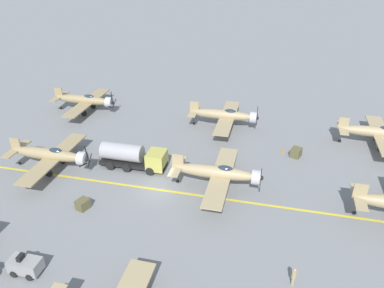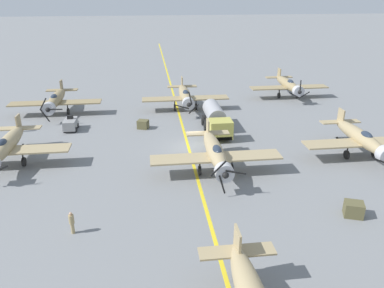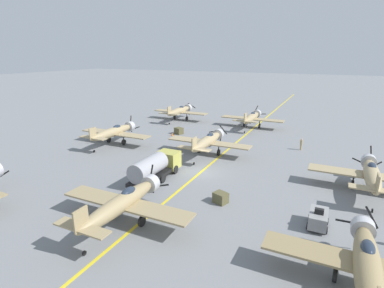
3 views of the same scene
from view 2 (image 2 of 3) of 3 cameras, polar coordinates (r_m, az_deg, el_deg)
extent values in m
plane|color=slate|center=(40.40, -0.52, -0.58)|extent=(400.00, 400.00, 0.00)
cube|color=yellow|center=(40.40, -0.52, -0.57)|extent=(0.30, 160.00, 0.01)
cube|color=tan|center=(22.28, 6.86, -15.91)|extent=(4.40, 1.10, 0.12)
cube|color=tan|center=(21.88, 6.94, -14.58)|extent=(0.14, 1.30, 1.60)
cylinder|color=black|center=(23.64, 6.58, -19.64)|extent=(0.12, 0.36, 0.36)
ellipsoid|color=#9C885F|center=(53.03, -1.10, 7.54)|extent=(1.50, 9.50, 1.42)
cylinder|color=#B7B7BC|center=(48.78, -0.55, 6.17)|extent=(1.58, 0.90, 1.58)
ellipsoid|color=#232D3D|center=(51.79, -0.97, 7.81)|extent=(0.80, 1.70, 0.76)
cube|color=#9C885F|center=(52.40, -1.01, 6.97)|extent=(12.00, 2.10, 0.16)
cube|color=#9C885F|center=(56.93, -1.53, 8.77)|extent=(4.40, 1.10, 0.12)
cube|color=#9C885F|center=(56.78, -1.54, 9.41)|extent=(0.14, 1.30, 1.60)
sphere|color=black|center=(48.31, -0.49, 6.00)|extent=(0.56, 0.56, 0.56)
cube|color=black|center=(48.30, -1.47, 5.67)|extent=(1.71, 0.06, 0.65)
cube|color=black|center=(48.09, -0.26, 6.98)|extent=(0.52, 0.06, 1.74)
cube|color=black|center=(48.55, 0.27, 5.36)|extent=(1.38, 0.06, 1.29)
cylinder|color=black|center=(52.74, 0.63, 6.36)|extent=(0.14, 0.14, 1.26)
cylinder|color=black|center=(52.93, 0.63, 5.71)|extent=(0.22, 0.90, 0.90)
cylinder|color=black|center=(52.45, -2.64, 6.24)|extent=(0.14, 0.14, 1.26)
cylinder|color=black|center=(52.63, -2.63, 5.59)|extent=(0.22, 0.90, 0.90)
cylinder|color=black|center=(57.52, -1.51, 6.83)|extent=(0.12, 0.36, 0.36)
ellipsoid|color=#927D54|center=(54.17, -19.98, 6.49)|extent=(1.50, 9.50, 1.42)
cylinder|color=#B7B7BC|center=(50.02, -20.99, 5.05)|extent=(1.58, 0.90, 1.58)
ellipsoid|color=#232D3D|center=(52.96, -20.31, 6.73)|extent=(0.80, 1.70, 0.76)
cube|color=#927D54|center=(53.55, -20.09, 5.92)|extent=(12.00, 2.10, 0.16)
cube|color=#927D54|center=(57.99, -19.19, 7.77)|extent=(4.40, 1.10, 0.12)
cube|color=#927D54|center=(57.84, -19.27, 8.39)|extent=(0.14, 1.30, 1.60)
sphere|color=black|center=(49.56, -21.12, 4.88)|extent=(0.56, 0.56, 0.56)
cube|color=black|center=(49.89, -21.46, 4.00)|extent=(0.95, 0.06, 1.61)
cube|color=black|center=(49.47, -21.76, 5.66)|extent=(1.04, 0.06, 1.56)
cube|color=black|center=(49.34, -20.14, 4.97)|extent=(1.75, 0.06, 0.19)
cylinder|color=black|center=(53.40, -18.43, 5.38)|extent=(0.14, 0.14, 1.26)
cylinder|color=black|center=(53.58, -18.35, 4.74)|extent=(0.22, 0.90, 0.90)
cylinder|color=black|center=(54.09, -21.55, 5.16)|extent=(0.14, 0.14, 1.26)
cylinder|color=black|center=(54.27, -21.46, 4.53)|extent=(0.22, 0.90, 0.90)
cylinder|color=black|center=(58.57, -18.92, 5.89)|extent=(0.12, 0.36, 0.36)
ellipsoid|color=#98845B|center=(60.88, 14.34, 8.86)|extent=(1.50, 9.50, 1.42)
cylinder|color=#B7B7BC|center=(56.89, 15.90, 7.74)|extent=(1.58, 0.90, 1.58)
ellipsoid|color=#232D3D|center=(59.73, 14.78, 9.11)|extent=(0.80, 1.70, 0.76)
cube|color=#98845B|center=(60.28, 14.56, 8.37)|extent=(12.00, 2.10, 0.16)
cube|color=#98845B|center=(64.58, 13.09, 9.90)|extent=(4.40, 1.10, 0.12)
cube|color=#98845B|center=(64.44, 13.14, 10.46)|extent=(0.14, 1.30, 1.60)
sphere|color=black|center=(56.44, 16.09, 7.60)|extent=(0.56, 0.56, 0.56)
cube|color=black|center=(56.85, 16.74, 7.16)|extent=(1.57, 0.06, 1.03)
cube|color=black|center=(56.26, 15.31, 7.19)|extent=(1.60, 0.06, 0.96)
cube|color=black|center=(56.24, 16.20, 8.46)|extent=(0.18, 0.06, 1.75)
cylinder|color=black|center=(60.99, 15.83, 7.79)|extent=(0.14, 0.14, 1.26)
cylinder|color=black|center=(61.15, 15.77, 7.22)|extent=(0.22, 0.90, 0.90)
cylinder|color=black|center=(59.91, 13.15, 7.79)|extent=(0.14, 0.14, 1.26)
cylinder|color=black|center=(60.07, 13.10, 7.21)|extent=(0.22, 0.90, 0.90)
cylinder|color=black|center=(65.10, 12.92, 8.18)|extent=(0.12, 0.36, 0.36)
ellipsoid|color=tan|center=(41.55, 24.15, 1.05)|extent=(1.50, 9.50, 1.42)
ellipsoid|color=#232D3D|center=(40.46, 25.06, 1.19)|extent=(0.80, 1.70, 0.76)
cube|color=tan|center=(41.06, 24.59, 0.22)|extent=(12.00, 2.10, 0.16)
cube|color=tan|center=(44.81, 21.64, 3.18)|extent=(4.40, 1.10, 0.12)
cube|color=tan|center=(44.61, 21.76, 3.96)|extent=(0.14, 1.30, 1.60)
cube|color=black|center=(37.43, 26.68, -2.29)|extent=(1.67, 0.06, 0.80)
cylinder|color=black|center=(42.08, 26.20, -0.48)|extent=(0.14, 0.14, 1.26)
cylinder|color=black|center=(42.31, 26.05, -1.26)|extent=(0.22, 0.90, 0.90)
cylinder|color=black|center=(40.54, 22.63, -0.70)|extent=(0.14, 0.14, 1.26)
cylinder|color=black|center=(40.78, 22.49, -1.51)|extent=(0.22, 0.90, 0.90)
cylinder|color=black|center=(45.52, 21.24, 0.81)|extent=(0.12, 0.36, 0.36)
ellipsoid|color=tan|center=(40.22, -26.35, -0.04)|extent=(1.50, 9.50, 1.42)
ellipsoid|color=#232D3D|center=(39.03, -26.99, 0.08)|extent=(0.80, 1.70, 0.76)
cube|color=tan|center=(39.68, -26.60, -0.91)|extent=(12.00, 2.10, 0.16)
cube|color=tan|center=(43.79, -24.79, 2.22)|extent=(4.40, 1.10, 0.12)
cube|color=tan|center=(43.58, -24.93, 3.01)|extent=(0.14, 1.30, 1.60)
cylinder|color=black|center=(39.42, -24.39, -1.66)|extent=(0.14, 0.14, 1.26)
cylinder|color=black|center=(39.67, -24.24, -2.49)|extent=(0.22, 0.90, 0.90)
cylinder|color=black|center=(44.52, -24.35, -0.19)|extent=(0.12, 0.36, 0.36)
ellipsoid|color=tan|center=(34.73, 3.48, -1.00)|extent=(1.50, 9.50, 1.42)
cylinder|color=#B7B7BC|center=(30.80, 4.94, -4.33)|extent=(1.58, 0.90, 1.58)
ellipsoid|color=#232D3D|center=(33.48, 3.84, -0.91)|extent=(0.80, 1.70, 0.76)
cube|color=tan|center=(34.19, 3.69, -2.03)|extent=(12.00, 2.10, 0.16)
cube|color=tan|center=(38.40, 2.41, 1.66)|extent=(4.40, 1.10, 0.12)
cube|color=tan|center=(38.17, 2.42, 2.57)|extent=(0.14, 1.30, 1.60)
sphere|color=black|center=(30.37, 5.13, -4.76)|extent=(0.56, 0.56, 0.56)
cube|color=black|center=(30.45, 6.71, -4.32)|extent=(1.73, 0.06, 0.54)
cube|color=black|center=(30.72, 4.62, -6.18)|extent=(0.63, 0.06, 1.72)
cube|color=black|center=(29.96, 4.04, -3.76)|extent=(1.30, 0.06, 1.37)
cylinder|color=black|center=(34.75, 6.10, -2.84)|extent=(0.14, 0.14, 1.26)
cylinder|color=black|center=(35.03, 6.06, -3.77)|extent=(0.22, 0.90, 0.90)
cylinder|color=black|center=(34.24, 1.19, -3.12)|extent=(0.14, 0.14, 1.26)
cylinder|color=black|center=(34.52, 1.18, -4.06)|extent=(0.22, 0.90, 0.90)
cylinder|color=black|center=(39.23, 2.34, -1.06)|extent=(0.12, 0.36, 0.36)
cube|color=black|center=(44.88, 3.63, 2.69)|extent=(2.25, 8.00, 0.40)
cube|color=#B2AD4C|center=(41.88, 4.38, 2.33)|extent=(2.50, 2.08, 2.00)
cylinder|color=#9E9EA3|center=(45.68, 3.38, 4.79)|extent=(2.10, 4.96, 2.10)
cylinder|color=black|center=(42.89, 5.78, 1.46)|extent=(0.30, 1.00, 1.00)
cylinder|color=black|center=(42.45, 2.65, 1.32)|extent=(0.30, 1.00, 1.00)
cylinder|color=black|center=(45.52, 5.01, 2.77)|extent=(0.30, 1.00, 1.00)
cylinder|color=black|center=(45.10, 2.05, 2.66)|extent=(0.30, 1.00, 1.00)
cylinder|color=black|center=(47.43, 4.51, 3.63)|extent=(0.30, 1.00, 1.00)
cylinder|color=black|center=(47.04, 1.66, 3.53)|extent=(0.30, 1.00, 1.00)
cube|color=gray|center=(47.46, -18.03, 2.95)|extent=(1.40, 2.60, 1.10)
cube|color=black|center=(47.46, -18.09, 3.93)|extent=(0.70, 0.36, 0.44)
cylinder|color=black|center=(46.84, -17.28, 2.12)|extent=(0.20, 0.60, 0.60)
cylinder|color=black|center=(47.11, -18.92, 2.03)|extent=(0.20, 0.60, 0.60)
cylinder|color=black|center=(48.16, -17.02, 2.72)|extent=(0.20, 0.60, 0.60)
cylinder|color=black|center=(48.43, -18.61, 2.63)|extent=(0.20, 0.60, 0.60)
cylinder|color=#515638|center=(49.27, -24.78, 2.15)|extent=(0.25, 0.25, 0.81)
cylinder|color=#515638|center=(49.04, -24.92, 2.96)|extent=(0.37, 0.37, 0.67)
sphere|color=tan|center=(48.91, -25.01, 3.45)|extent=(0.22, 0.22, 0.22)
cylinder|color=tan|center=(28.23, -17.73, -12.12)|extent=(0.26, 0.26, 0.82)
cylinder|color=tan|center=(27.82, -17.91, -10.85)|extent=(0.37, 0.37, 0.68)
sphere|color=tan|center=(27.58, -18.03, -10.07)|extent=(0.22, 0.22, 0.22)
cube|color=brown|center=(46.17, -7.47, 2.99)|extent=(1.53, 1.41, 1.04)
cube|color=brown|center=(31.16, 23.41, -9.11)|extent=(1.68, 1.55, 1.14)
cone|color=orange|center=(32.68, 22.75, -8.05)|extent=(0.36, 0.36, 0.55)
camera|label=1|loc=(38.51, -60.40, 24.18)|focal=35.00mm
camera|label=3|loc=(68.65, -15.91, 20.10)|focal=28.00mm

